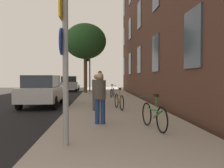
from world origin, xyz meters
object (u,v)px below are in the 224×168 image
(pedestrian_1, at_px, (96,90))
(pedestrian_2, at_px, (100,84))
(tree_near, at_px, (85,42))
(car_0, at_px, (43,90))
(car_1, at_px, (70,83))
(sign_post, at_px, (64,54))
(traffic_light, at_px, (89,65))
(pedestrian_0, at_px, (100,95))
(bicycle_2, at_px, (112,92))
(bicycle_1, at_px, (119,101))
(bicycle_0, at_px, (154,115))

(pedestrian_1, bearing_deg, pedestrian_2, 86.39)
(tree_near, bearing_deg, pedestrian_2, -82.32)
(car_0, xyz_separation_m, car_1, (-0.13, 14.01, 0.00))
(sign_post, height_order, traffic_light, traffic_light)
(pedestrian_0, distance_m, pedestrian_1, 2.98)
(sign_post, height_order, pedestrian_1, sign_post)
(traffic_light, bearing_deg, pedestrian_1, -86.85)
(sign_post, xyz_separation_m, pedestrian_1, (0.64, 5.25, -1.01))
(car_0, distance_m, car_1, 14.01)
(bicycle_2, height_order, pedestrian_2, pedestrian_2)
(bicycle_2, relative_size, pedestrian_0, 1.07)
(traffic_light, height_order, tree_near, tree_near)
(pedestrian_2, bearing_deg, bicycle_2, 75.68)
(pedestrian_2, xyz_separation_m, car_0, (-3.01, -0.60, -0.29))
(traffic_light, distance_m, car_1, 4.38)
(pedestrian_0, xyz_separation_m, car_0, (-2.93, 5.64, -0.17))
(bicycle_1, relative_size, bicycle_2, 0.98)
(tree_near, distance_m, bicycle_0, 16.75)
(bicycle_1, xyz_separation_m, bicycle_2, (0.11, 6.44, -0.01))
(traffic_light, bearing_deg, car_0, -100.91)
(bicycle_0, bearing_deg, car_0, 124.11)
(bicycle_1, bearing_deg, bicycle_2, 89.03)
(traffic_light, distance_m, car_0, 11.06)
(traffic_light, xyz_separation_m, car_0, (-2.06, -10.71, -1.87))
(bicycle_1, distance_m, pedestrian_2, 3.03)
(pedestrian_0, bearing_deg, sign_post, -108.79)
(traffic_light, xyz_separation_m, bicycle_0, (2.32, -17.18, -2.21))
(bicycle_2, xyz_separation_m, pedestrian_2, (-0.92, -3.59, 0.65))
(car_0, bearing_deg, pedestrian_1, -43.58)
(tree_near, xyz_separation_m, bicycle_0, (2.58, -15.99, -4.27))
(pedestrian_1, distance_m, car_1, 16.93)
(tree_near, distance_m, pedestrian_0, 15.65)
(sign_post, relative_size, pedestrian_2, 1.81)
(bicycle_1, bearing_deg, tree_near, 99.70)
(sign_post, distance_m, pedestrian_1, 5.38)
(traffic_light, relative_size, car_0, 0.89)
(tree_near, bearing_deg, traffic_light, 77.74)
(traffic_light, distance_m, bicycle_2, 7.14)
(car_1, bearing_deg, bicycle_0, -77.57)
(car_0, bearing_deg, bicycle_1, -30.55)
(bicycle_0, bearing_deg, sign_post, -147.16)
(bicycle_0, bearing_deg, pedestrian_1, 112.59)
(bicycle_1, xyz_separation_m, car_0, (-3.81, 2.25, 0.35))
(bicycle_1, distance_m, bicycle_2, 6.44)
(bicycle_0, relative_size, bicycle_1, 1.04)
(bicycle_1, bearing_deg, traffic_light, 97.69)
(tree_near, height_order, bicycle_0, tree_near)
(bicycle_1, bearing_deg, car_0, 149.45)
(bicycle_0, distance_m, car_0, 7.83)
(sign_post, height_order, pedestrian_2, sign_post)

